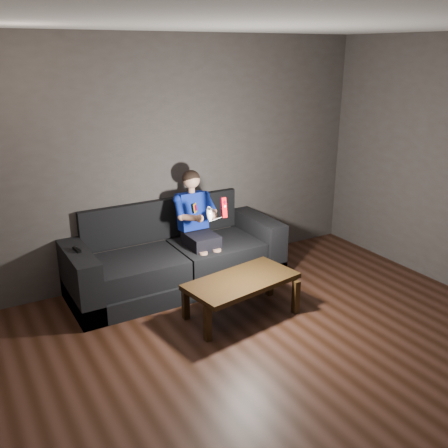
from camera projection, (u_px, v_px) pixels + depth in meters
floor at (305, 382)px, 3.99m from camera, size 5.00×5.00×0.00m
back_wall at (170, 160)px, 5.59m from camera, size 5.00×0.04×2.70m
ceiling at (328, 19)px, 3.10m from camera, size 5.00×5.00×0.02m
sofa at (173, 259)px, 5.60m from camera, size 2.37×1.02×0.92m
child at (197, 217)px, 5.52m from camera, size 0.47×0.58×1.15m
wii_remote_red at (224, 207)px, 5.12m from camera, size 0.06×0.08×0.21m
nunchuk_white at (209, 214)px, 5.06m from camera, size 0.07×0.10×0.16m
wii_remote_black at (77, 250)px, 4.90m from camera, size 0.05×0.15×0.03m
coffee_table at (242, 284)px, 4.88m from camera, size 1.18×0.72×0.40m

